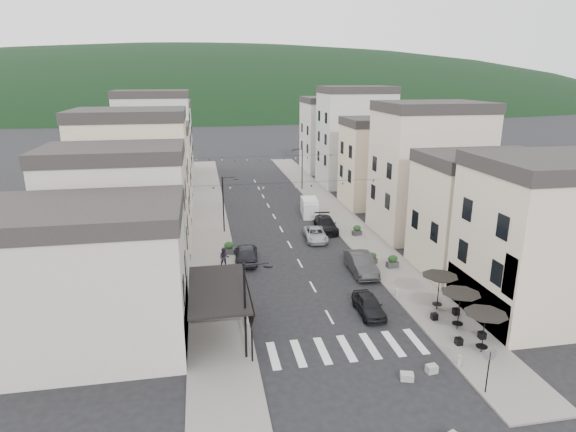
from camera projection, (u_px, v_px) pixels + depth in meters
The scene contains 32 objects.
ground at pixel (357, 367), 27.31m from camera, with size 700.00×700.00×0.00m, color black.
sidewalk_left at pixel (210, 217), 56.22m from camera, with size 4.00×76.00×0.12m, color slate.
sidewalk_right at pixel (333, 211), 58.80m from camera, with size 4.00×76.00×0.12m, color slate.
hill_backdrop at pixel (211, 101), 310.61m from camera, with size 640.00×360.00×70.00m, color black.
boutique_building at pixel (80, 287), 28.24m from camera, with size 12.00×8.00×8.00m, color beige.
bistro_building at pixel (549, 245), 32.18m from camera, with size 10.00×8.00×10.00m, color beige.
boutique_awning at pixel (222, 290), 29.91m from camera, with size 3.77×7.50×3.28m.
buildings_row_left at pixel (148, 159), 58.75m from camera, with size 10.20×54.16×14.00m.
buildings_row_right at pixel (377, 152), 62.59m from camera, with size 10.20×54.16×14.50m.
cafe_terrace at pixel (460, 297), 30.62m from camera, with size 2.50×8.10×2.53m.
streetlamp_left_near at pixel (250, 301), 27.16m from camera, with size 1.70×0.56×6.00m.
streetlamp_left_far at pixel (226, 198), 49.82m from camera, with size 1.70×0.56×6.00m.
streetlamp_right_far at pixel (300, 165), 68.83m from camera, with size 1.70×0.56×6.00m.
traffic_sign at pixel (489, 362), 24.46m from camera, with size 0.70×0.07×2.70m.
bollards at pixel (332, 315), 32.39m from camera, with size 11.66×10.26×0.60m.
bunting_near at pixel (288, 186), 46.50m from camera, with size 19.00×0.28×0.62m.
bunting_far at pixel (265, 159), 61.61m from camera, with size 19.00×0.28×0.62m.
parked_car_a at pixel (369, 305), 33.27m from camera, with size 1.59×3.94×1.34m, color black.
parked_car_b at pixel (361, 264), 40.15m from camera, with size 1.76×5.05×1.66m, color #2D2C2F.
parked_car_c at pixel (315, 234), 48.25m from camera, with size 2.07×4.50×1.25m, color #9C9FA5.
parked_car_d at pixel (326, 224), 51.14m from camera, with size 2.05×5.03×1.46m, color black.
parked_car_e at pixel (246, 253), 42.52m from camera, with size 1.95×4.85×1.65m, color black.
delivery_van at pixel (309, 207), 56.77m from camera, with size 2.27×4.60×2.12m.
pedestrian_a at pixel (238, 277), 37.28m from camera, with size 0.59×0.39×1.62m, color black.
pedestrian_b at pixel (224, 258), 40.90m from camera, with size 0.87×0.68×1.79m, color black.
concrete_block_b at pixel (432, 369), 26.76m from camera, with size 0.60×0.45×0.45m, color gray.
concrete_block_c at pixel (407, 377), 26.12m from camera, with size 0.70×0.50×0.40m, color gray.
planter_la at pixel (240, 303), 33.43m from camera, with size 1.20×0.78×1.25m.
planter_lb at pixel (229, 248), 44.22m from camera, with size 1.17×0.89×1.16m.
planter_ra at pixel (393, 261), 41.09m from camera, with size 1.04×0.64×1.11m.
planter_rb at pixel (372, 258), 41.90m from camera, with size 1.04×0.82×1.02m.
planter_rc at pixel (357, 230), 49.44m from camera, with size 1.04×0.73×1.06m.
Camera 1 is at (-8.13, -22.72, 15.91)m, focal length 30.00 mm.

